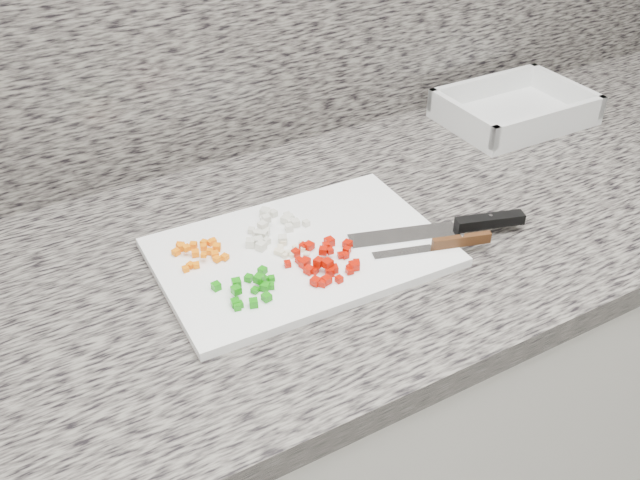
# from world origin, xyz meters

# --- Properties ---
(cabinet) EXTENTS (3.92, 0.62, 0.86)m
(cabinet) POSITION_xyz_m (0.00, 1.44, 0.43)
(cabinet) COLOR white
(cabinet) RESTS_ON ground
(countertop) EXTENTS (3.96, 0.64, 0.04)m
(countertop) POSITION_xyz_m (0.00, 1.44, 0.88)
(countertop) COLOR slate
(countertop) RESTS_ON cabinet
(cutting_board) EXTENTS (0.41, 0.28, 0.01)m
(cutting_board) POSITION_xyz_m (-0.08, 1.41, 0.91)
(cutting_board) COLOR white
(cutting_board) RESTS_ON countertop
(carrot_pile) EXTENTS (0.07, 0.07, 0.02)m
(carrot_pile) POSITION_xyz_m (-0.21, 1.47, 0.92)
(carrot_pile) COLOR orange
(carrot_pile) RESTS_ON cutting_board
(onion_pile) EXTENTS (0.11, 0.09, 0.02)m
(onion_pile) POSITION_xyz_m (-0.09, 1.47, 0.92)
(onion_pile) COLOR silver
(onion_pile) RESTS_ON cutting_board
(green_pepper_pile) EXTENTS (0.08, 0.07, 0.02)m
(green_pepper_pile) POSITION_xyz_m (-0.18, 1.36, 0.92)
(green_pepper_pile) COLOR #14820B
(green_pepper_pile) RESTS_ON cutting_board
(red_pepper_pile) EXTENTS (0.11, 0.10, 0.02)m
(red_pepper_pile) POSITION_xyz_m (-0.07, 1.36, 0.92)
(red_pepper_pile) COLOR #AD0F02
(red_pepper_pile) RESTS_ON cutting_board
(garlic_pile) EXTENTS (0.05, 0.05, 0.01)m
(garlic_pile) POSITION_xyz_m (-0.10, 1.41, 0.92)
(garlic_pile) COLOR #F3E5BC
(garlic_pile) RESTS_ON cutting_board
(chef_knife) EXTENTS (0.26, 0.11, 0.02)m
(chef_knife) POSITION_xyz_m (0.15, 1.34, 0.92)
(chef_knife) COLOR silver
(chef_knife) RESTS_ON cutting_board
(paring_knife) EXTENTS (0.17, 0.06, 0.02)m
(paring_knife) POSITION_xyz_m (0.11, 1.31, 0.92)
(paring_knife) COLOR silver
(paring_knife) RESTS_ON cutting_board
(tray) EXTENTS (0.27, 0.20, 0.06)m
(tray) POSITION_xyz_m (0.49, 1.60, 0.92)
(tray) COLOR silver
(tray) RESTS_ON countertop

